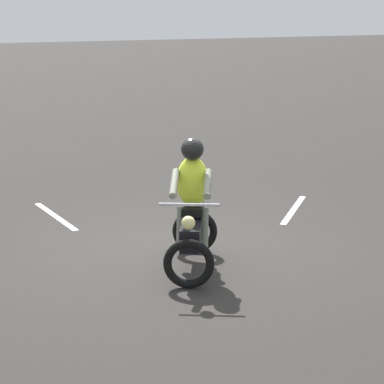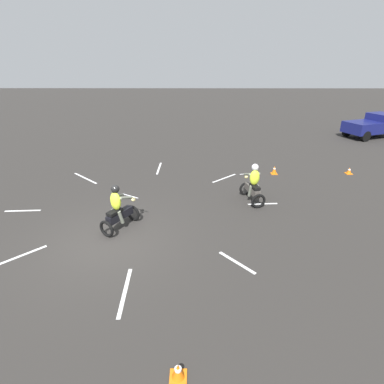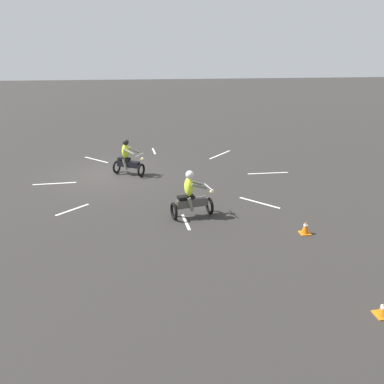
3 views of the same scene
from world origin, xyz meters
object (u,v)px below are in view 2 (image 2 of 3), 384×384
Objects in this scene: motorcycle_rider_background at (253,185)px; traffic_cone_near_right at (349,171)px; pickup_truck at (373,125)px; traffic_cone_mid_center at (178,372)px; motorcycle_rider_foreground at (119,210)px; traffic_cone_mid_left at (274,170)px.

motorcycle_rider_background reaches higher than traffic_cone_near_right.
traffic_cone_near_right is (-3.41, 5.63, -0.57)m from motorcycle_rider_background.
traffic_cone_mid_center is at bearing -57.04° from pickup_truck.
motorcycle_rider_foreground is at bearing -70.62° from pickup_truck.
traffic_cone_near_right is 0.75× the size of traffic_cone_mid_left.
traffic_cone_mid_left is (-10.95, 4.43, 0.04)m from traffic_cone_mid_center.
traffic_cone_mid_left is at bearing -70.01° from pickup_truck.
motorcycle_rider_foreground reaches higher than traffic_cone_mid_center.
motorcycle_rider_background is (-2.24, 4.97, 0.00)m from motorcycle_rider_foreground.
motorcycle_rider_foreground reaches higher than traffic_cone_mid_left.
pickup_truck is 13.35× the size of traffic_cone_mid_center.
pickup_truck reaches higher than traffic_cone_near_right.
motorcycle_rider_background is 6.61m from traffic_cone_near_right.
pickup_truck is at bearing 131.24° from traffic_cone_mid_left.
traffic_cone_mid_left is (-3.35, 1.74, -0.52)m from motorcycle_rider_background.
traffic_cone_mid_left reaches higher than traffic_cone_mid_center.
traffic_cone_mid_left is at bearing 70.27° from motorcycle_rider_foreground.
motorcycle_rider_background is 16.11m from pickup_truck.
motorcycle_rider_background is at bearing 160.53° from traffic_cone_mid_center.
traffic_cone_mid_center is at bearing -122.23° from motorcycle_rider_background.
motorcycle_rider_foreground is 21.27m from pickup_truck.
motorcycle_rider_background reaches higher than traffic_cone_mid_center.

